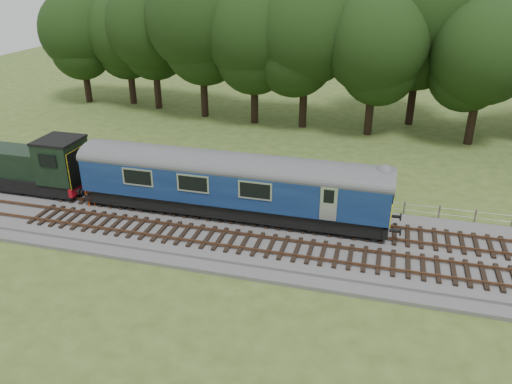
% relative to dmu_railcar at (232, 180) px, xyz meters
% --- Properties ---
extents(ground, '(120.00, 120.00, 0.00)m').
position_rel_dmu_railcar_xyz_m(ground, '(5.87, -1.40, -2.61)').
color(ground, '#40561F').
rests_on(ground, ground).
extents(ballast, '(70.00, 7.00, 0.35)m').
position_rel_dmu_railcar_xyz_m(ballast, '(5.87, -1.40, -2.43)').
color(ballast, '#4C4C4F').
rests_on(ballast, ground).
extents(track_north, '(67.20, 2.40, 0.21)m').
position_rel_dmu_railcar_xyz_m(track_north, '(5.87, -0.00, -2.19)').
color(track_north, black).
rests_on(track_north, ballast).
extents(track_south, '(67.20, 2.40, 0.21)m').
position_rel_dmu_railcar_xyz_m(track_south, '(5.87, -3.00, -2.19)').
color(track_south, black).
rests_on(track_south, ballast).
extents(fence, '(64.00, 0.12, 1.00)m').
position_rel_dmu_railcar_xyz_m(fence, '(5.87, 3.10, -2.61)').
color(fence, '#6B6054').
rests_on(fence, ground).
extents(tree_line, '(70.00, 8.00, 18.00)m').
position_rel_dmu_railcar_xyz_m(tree_line, '(5.87, 20.60, -2.61)').
color(tree_line, black).
rests_on(tree_line, ground).
extents(dmu_railcar, '(18.05, 2.86, 3.88)m').
position_rel_dmu_railcar_xyz_m(dmu_railcar, '(0.00, 0.00, 0.00)').
color(dmu_railcar, black).
rests_on(dmu_railcar, ground).
extents(shunter_loco, '(8.92, 2.60, 3.38)m').
position_rel_dmu_railcar_xyz_m(shunter_loco, '(-13.93, 0.00, -0.63)').
color(shunter_loco, black).
rests_on(shunter_loco, ground).
extents(worker, '(0.82, 0.76, 1.88)m').
position_rel_dmu_railcar_xyz_m(worker, '(-8.69, -1.12, -1.32)').
color(worker, '#DD3C0B').
rests_on(worker, ballast).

